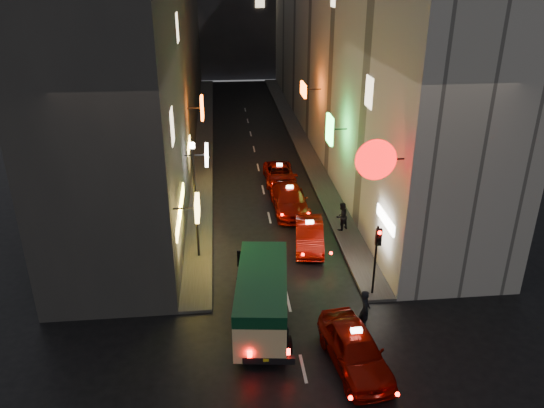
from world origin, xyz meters
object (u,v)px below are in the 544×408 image
object	(u,v)px
minibus	(262,294)
lamp_post	(195,193)
pedestrian_crossing	(365,307)
taxi_near	(355,346)
traffic_light	(377,247)

from	to	relation	value
minibus	lamp_post	size ratio (longest dim) A/B	0.98
pedestrian_crossing	taxi_near	bearing A→B (deg)	166.05
traffic_light	pedestrian_crossing	bearing A→B (deg)	-114.85
minibus	traffic_light	bearing A→B (deg)	16.44
traffic_light	lamp_post	bearing A→B (deg)	151.09
taxi_near	traffic_light	size ratio (longest dim) A/B	1.72
traffic_light	taxi_near	bearing A→B (deg)	-114.21
taxi_near	traffic_light	world-z (taller)	traffic_light
pedestrian_crossing	lamp_post	xyz separation A→B (m)	(-7.16, 6.77, 2.67)
traffic_light	lamp_post	distance (m)	9.42
pedestrian_crossing	traffic_light	size ratio (longest dim) A/B	0.60
taxi_near	pedestrian_crossing	xyz separation A→B (m)	(0.97, 2.24, 0.14)
pedestrian_crossing	traffic_light	bearing A→B (deg)	-15.24
minibus	taxi_near	size ratio (longest dim) A/B	1.01
minibus	lamp_post	xyz separation A→B (m)	(-2.87, 6.10, 2.13)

